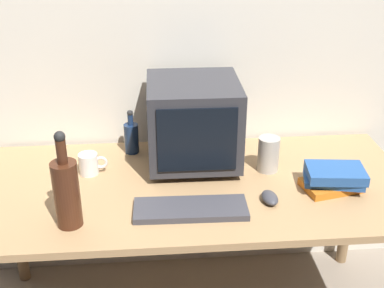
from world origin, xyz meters
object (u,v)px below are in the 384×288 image
Objects in this scene: crt_monitor at (193,122)px; metal_canister at (268,154)px; mug at (89,164)px; book_stack at (334,178)px; computer_mouse at (270,198)px; keyboard at (191,209)px; bottle_short at (131,137)px; bottle_tall at (66,191)px.

metal_canister is (0.31, -0.09, -0.12)m from crt_monitor.
mug is 0.75m from metal_canister.
mug is at bearing -172.32° from crt_monitor.
book_stack is at bearing -38.19° from metal_canister.
crt_monitor reaches higher than computer_mouse.
keyboard is 0.46m from metal_canister.
bottle_short reaches higher than book_stack.
bottle_tall reaches higher than book_stack.
bottle_short is at bearing 69.42° from bottle_tall.
bottle_short is at bearing 134.21° from computer_mouse.
crt_monitor is at bearing 153.36° from book_stack.
keyboard is 0.59m from book_stack.
keyboard is at bearing -96.35° from crt_monitor.
computer_mouse is (0.26, -0.34, -0.17)m from crt_monitor.
bottle_tall is 0.86m from metal_canister.
metal_canister is at bearing 23.07° from bottle_tall.
computer_mouse is 0.71m from bottle_short.
bottle_tall is at bearing -156.93° from metal_canister.
keyboard is (-0.04, -0.38, -0.18)m from crt_monitor.
metal_canister is (0.75, -0.03, 0.03)m from mug.
metal_canister reaches higher than keyboard.
mug is (-0.40, 0.32, 0.03)m from keyboard.
keyboard is 2.80× the size of metal_canister.
book_stack is 1.68× the size of metal_canister.
bottle_tall is at bearing -138.19° from crt_monitor.
bottle_short is at bearing 115.49° from keyboard.
bottle_tall reaches higher than computer_mouse.
crt_monitor is 2.60× the size of metal_canister.
crt_monitor is 0.93× the size of keyboard.
mug is at bearing 177.58° from metal_canister.
keyboard is 0.56m from bottle_short.
mug is (-0.17, -0.18, -0.03)m from bottle_short.
book_stack is (0.58, 0.12, 0.04)m from keyboard.
book_stack is 2.11× the size of mug.
metal_canister is (-0.22, 0.18, 0.03)m from book_stack.
mug is at bearing 142.35° from keyboard.
bottle_tall reaches higher than bottle_short.
mug is (-0.44, -0.06, -0.15)m from crt_monitor.
metal_canister is at bearing -16.43° from crt_monitor.
computer_mouse is at bearing 6.63° from bottle_tall.
keyboard is 0.31m from computer_mouse.
crt_monitor is 0.43m from keyboard.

